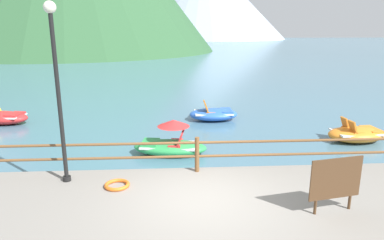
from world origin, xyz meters
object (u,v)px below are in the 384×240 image
(life_ring, at_px, (117,185))
(pedal_boat_2, at_px, (356,134))
(pedal_boat_0, at_px, (1,117))
(lamp_post, at_px, (57,78))
(pedal_boat_1, at_px, (170,144))
(pedal_boat_3, at_px, (214,114))
(sign_board, at_px, (336,179))

(life_ring, xyz_separation_m, pedal_boat_2, (8.20, 4.16, -0.16))
(pedal_boat_0, xyz_separation_m, pedal_boat_2, (14.35, -3.34, -0.00))
(lamp_post, bearing_deg, pedal_boat_2, 21.51)
(lamp_post, distance_m, life_ring, 2.88)
(life_ring, xyz_separation_m, pedal_boat_1, (1.28, 3.21, -0.07))
(pedal_boat_3, bearing_deg, lamp_post, -122.61)
(life_ring, height_order, pedal_boat_3, pedal_boat_3)
(pedal_boat_1, bearing_deg, life_ring, -111.79)
(lamp_post, bearing_deg, sign_board, -17.43)
(pedal_boat_0, height_order, pedal_boat_2, pedal_boat_0)
(pedal_boat_0, relative_size, pedal_boat_3, 1.18)
(pedal_boat_1, bearing_deg, sign_board, -54.09)
(pedal_boat_0, bearing_deg, sign_board, -39.67)
(sign_board, relative_size, pedal_boat_0, 0.46)
(pedal_boat_0, bearing_deg, lamp_post, -55.67)
(lamp_post, distance_m, pedal_boat_1, 4.61)
(pedal_boat_1, height_order, pedal_boat_3, pedal_boat_1)
(sign_board, relative_size, life_ring, 1.95)
(pedal_boat_3, bearing_deg, sign_board, -81.25)
(sign_board, height_order, pedal_boat_0, sign_board)
(pedal_boat_3, bearing_deg, pedal_boat_1, -114.52)
(lamp_post, distance_m, pedal_boat_3, 8.90)
(lamp_post, bearing_deg, pedal_boat_0, 124.33)
(sign_board, xyz_separation_m, pedal_boat_2, (3.54, 5.62, -0.84))
(lamp_post, height_order, pedal_boat_1, lamp_post)
(life_ring, height_order, pedal_boat_2, pedal_boat_2)
(lamp_post, height_order, pedal_boat_0, lamp_post)
(sign_board, distance_m, pedal_boat_0, 14.06)
(pedal_boat_2, height_order, pedal_boat_3, pedal_boat_2)
(pedal_boat_0, distance_m, pedal_boat_2, 14.73)
(life_ring, relative_size, pedal_boat_3, 0.28)
(lamp_post, relative_size, sign_board, 3.61)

